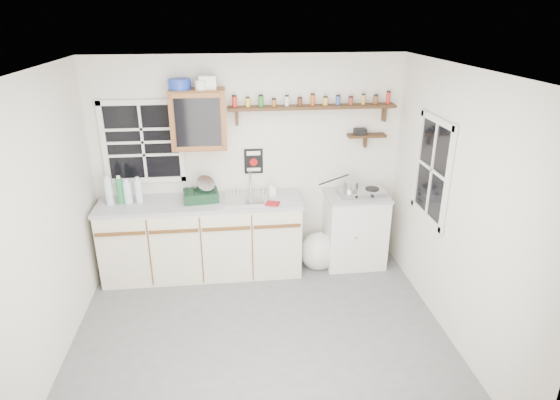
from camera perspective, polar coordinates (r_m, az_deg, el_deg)
The scene contains 18 objects.
room at distance 4.07m, azimuth -2.56°, elevation -2.31°, with size 3.64×3.24×2.54m.
main_cabinet at distance 5.58m, azimuth -9.41°, elevation -4.47°, with size 2.31×0.63×0.92m.
right_cabinet at distance 5.79m, azimuth 9.05°, elevation -3.48°, with size 0.73×0.57×0.91m.
sink at distance 5.39m, azimuth -4.02°, elevation 0.27°, with size 0.52×0.44×0.29m.
upper_cabinet at distance 5.27m, azimuth -9.89°, elevation 9.66°, with size 0.60×0.32×0.65m.
upper_cabinet_clutter at distance 5.20m, azimuth -10.76°, elevation 13.76°, with size 0.51×0.24×0.14m.
spice_shelf at distance 5.39m, azimuth 3.95°, elevation 11.37°, with size 1.91×0.18×0.35m.
secondary_shelf at distance 5.62m, azimuth 10.27°, elevation 7.82°, with size 0.45×0.16×0.24m.
warning_sign at distance 5.54m, azimuth -3.24°, elevation 4.74°, with size 0.22×0.02×0.30m.
window_back at distance 5.54m, azimuth -16.40°, elevation 6.78°, with size 0.93×0.03×0.98m.
window_right at distance 4.93m, azimuth 18.10°, elevation 3.52°, with size 0.03×0.78×1.08m.
water_bottles at distance 5.49m, azimuth -18.61°, elevation 1.04°, with size 0.40×0.10×0.34m.
dish_rack at distance 5.38m, azimuth -9.49°, elevation 0.89°, with size 0.42×0.33×0.29m.
soap_bottle at distance 5.42m, azimuth -1.01°, elevation 1.36°, with size 0.08×0.08×0.18m, color white.
rag at distance 5.22m, azimuth -0.92°, elevation -0.44°, with size 0.15×0.12×0.02m, color maroon.
hotplate at distance 5.60m, azimuth 9.85°, elevation 0.98°, with size 0.55×0.32×0.08m.
saucepan at distance 5.53m, azimuth 8.51°, elevation 1.80°, with size 0.44×0.26×0.19m.
trash_bag at distance 5.74m, azimuth 4.73°, elevation -6.20°, with size 0.44×0.40×0.50m.
Camera 1 is at (-0.24, -3.70, 2.93)m, focal length 30.00 mm.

